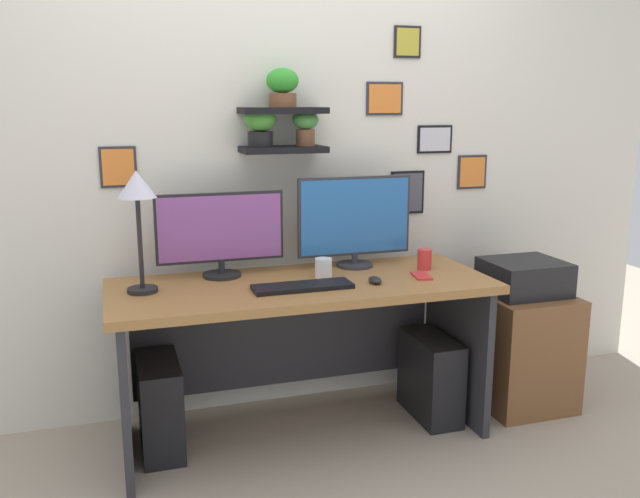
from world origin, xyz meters
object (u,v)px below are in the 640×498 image
object	(u,v)px
desk	(299,322)
pen_cup	(424,259)
computer_tower_left	(160,406)
computer_tower_right	(430,377)
printer	(524,277)
monitor_left	(220,232)
monitor_right	(355,220)
keyboard	(303,287)
drawer_cabinet	(519,348)
desk_lamp	(137,197)
computer_mouse	(375,280)
coffee_mug	(323,268)
cell_phone	(421,276)

from	to	relation	value
desk	pen_cup	distance (m)	0.69
computer_tower_left	computer_tower_right	xyz separation A→B (m)	(1.32, -0.07, -0.00)
printer	computer_tower_left	xyz separation A→B (m)	(-1.83, 0.06, -0.47)
desk	printer	distance (m)	1.19
monitor_left	computer_tower_left	bearing A→B (deg)	-154.18
monitor_right	keyboard	size ratio (longest dim) A/B	1.31
drawer_cabinet	computer_tower_left	size ratio (longest dim) A/B	1.41
monitor_left	pen_cup	distance (m)	1.00
keyboard	monitor_right	bearing A→B (deg)	41.97
keyboard	desk_lamp	world-z (taller)	desk_lamp
computer_mouse	coffee_mug	world-z (taller)	coffee_mug
computer_mouse	pen_cup	xyz separation A→B (m)	(0.33, 0.17, 0.04)
monitor_right	computer_tower_right	world-z (taller)	monitor_right
keyboard	computer_tower_right	bearing A→B (deg)	8.43
keyboard	computer_tower_left	bearing A→B (deg)	164.75
monitor_left	computer_tower_left	world-z (taller)	monitor_left
monitor_left	computer_tower_right	xyz separation A→B (m)	(0.99, -0.22, -0.75)
coffee_mug	pen_cup	size ratio (longest dim) A/B	0.90
computer_mouse	cell_phone	size ratio (longest dim) A/B	0.64
monitor_right	printer	world-z (taller)	monitor_right
computer_mouse	drawer_cabinet	bearing A→B (deg)	8.28
monitor_left	pen_cup	bearing A→B (deg)	-9.71
coffee_mug	computer_tower_left	world-z (taller)	coffee_mug
cell_phone	computer_tower_right	size ratio (longest dim) A/B	0.34
desk	desk_lamp	world-z (taller)	desk_lamp
computer_tower_left	drawer_cabinet	bearing A→B (deg)	-1.72
computer_mouse	printer	xyz separation A→B (m)	(0.87, 0.13, -0.09)
drawer_cabinet	desk	bearing A→B (deg)	177.57
pen_cup	drawer_cabinet	bearing A→B (deg)	-4.79
coffee_mug	computer_tower_left	bearing A→B (deg)	179.36
drawer_cabinet	pen_cup	bearing A→B (deg)	175.21
monitor_right	desk_lamp	distance (m)	1.06
desk	printer	world-z (taller)	printer
monitor_left	pen_cup	size ratio (longest dim) A/B	5.94
monitor_right	cell_phone	size ratio (longest dim) A/B	4.13
monitor_right	coffee_mug	xyz separation A→B (m)	(-0.21, -0.16, -0.19)
drawer_cabinet	desk_lamp	bearing A→B (deg)	178.74
desk	drawer_cabinet	size ratio (longest dim) A/B	2.92
monitor_right	keyboard	xyz separation A→B (m)	(-0.36, -0.33, -0.22)
computer_mouse	drawer_cabinet	world-z (taller)	computer_mouse
desk	pen_cup	size ratio (longest dim) A/B	17.32
cell_phone	pen_cup	world-z (taller)	pen_cup
computer_mouse	coffee_mug	distance (m)	0.26
keyboard	computer_mouse	distance (m)	0.34
desk	drawer_cabinet	xyz separation A→B (m)	(1.18, -0.05, -0.25)
keyboard	computer_tower_left	size ratio (longest dim) A/B	1.05
desk	keyboard	size ratio (longest dim) A/B	3.94
desk	monitor_right	xyz separation A→B (m)	(0.33, 0.16, 0.44)
keyboard	drawer_cabinet	distance (m)	1.30
cell_phone	printer	xyz separation A→B (m)	(0.62, 0.09, -0.08)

